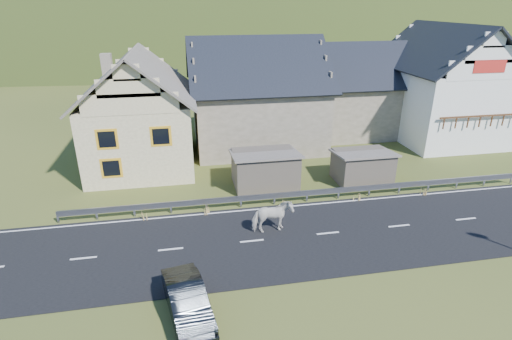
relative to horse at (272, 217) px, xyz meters
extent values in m
plane|color=#354219|center=(2.81, -0.69, -0.91)|extent=(160.00, 160.00, 0.00)
cube|color=black|center=(2.81, -0.69, -0.89)|extent=(60.00, 7.00, 0.04)
cube|color=silver|center=(2.81, -0.69, -0.87)|extent=(60.00, 6.60, 0.01)
cube|color=#93969B|center=(2.81, 2.99, -0.33)|extent=(28.00, 0.08, 0.34)
cube|color=#93969B|center=(-11.19, 3.01, -0.56)|extent=(0.10, 0.06, 0.70)
cube|color=#93969B|center=(-9.19, 3.01, -0.56)|extent=(0.10, 0.06, 0.70)
cube|color=#93969B|center=(-7.19, 3.01, -0.56)|extent=(0.10, 0.06, 0.70)
cube|color=#93969B|center=(-5.19, 3.01, -0.56)|extent=(0.10, 0.06, 0.70)
cube|color=#93969B|center=(-3.19, 3.01, -0.56)|extent=(0.10, 0.06, 0.70)
cube|color=#93969B|center=(-1.19, 3.01, -0.56)|extent=(0.10, 0.06, 0.70)
cube|color=#93969B|center=(0.81, 3.01, -0.56)|extent=(0.10, 0.06, 0.70)
cube|color=#93969B|center=(2.81, 3.01, -0.56)|extent=(0.10, 0.06, 0.70)
cube|color=#93969B|center=(4.81, 3.01, -0.56)|extent=(0.10, 0.06, 0.70)
cube|color=#93969B|center=(6.81, 3.01, -0.56)|extent=(0.10, 0.06, 0.70)
cube|color=#93969B|center=(8.81, 3.01, -0.56)|extent=(0.10, 0.06, 0.70)
cube|color=#93969B|center=(10.81, 3.01, -0.56)|extent=(0.10, 0.06, 0.70)
cube|color=#93969B|center=(12.81, 3.01, -0.56)|extent=(0.10, 0.06, 0.70)
cube|color=#93969B|center=(14.81, 3.01, -0.56)|extent=(0.10, 0.06, 0.70)
cube|color=#93969B|center=(16.81, 3.01, -0.56)|extent=(0.10, 0.06, 0.70)
cube|color=#61564A|center=(0.81, 5.81, 0.19)|extent=(4.30, 3.30, 2.40)
cube|color=#61564A|center=(7.31, 5.31, 0.09)|extent=(3.80, 2.90, 2.20)
cube|color=#F8E7B7|center=(-7.19, 11.31, 1.59)|extent=(7.00, 9.00, 5.00)
cube|color=gold|center=(-8.79, 6.81, 2.49)|extent=(1.30, 0.12, 1.30)
cube|color=gold|center=(-5.59, 6.81, 2.49)|extent=(1.30, 0.12, 1.30)
cube|color=gold|center=(-8.79, 6.81, 0.59)|extent=(1.30, 0.12, 1.30)
cube|color=#9F927F|center=(-9.19, 12.81, 5.65)|extent=(0.70, 0.70, 2.40)
cube|color=#9F927F|center=(1.81, 14.31, 1.59)|extent=(10.00, 9.00, 5.00)
cube|color=#9F927F|center=(11.81, 16.31, 1.39)|extent=(9.00, 8.00, 4.60)
cube|color=white|center=(17.81, 13.31, 2.09)|extent=(8.00, 10.00, 6.00)
cube|color=red|center=(17.81, 8.28, 5.89)|extent=(2.60, 0.06, 0.90)
cube|color=#58321A|center=(17.81, 8.06, 2.29)|extent=(6.80, 0.12, 0.12)
ellipsoid|color=#23300E|center=(7.81, 179.31, -20.91)|extent=(440.00, 280.00, 260.00)
imported|color=silver|center=(0.00, 0.00, 0.00)|extent=(1.12, 2.14, 1.74)
imported|color=black|center=(-4.46, -5.23, -0.26)|extent=(2.10, 4.14, 1.30)
camera|label=1|loc=(-4.10, -17.46, 10.18)|focal=28.00mm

